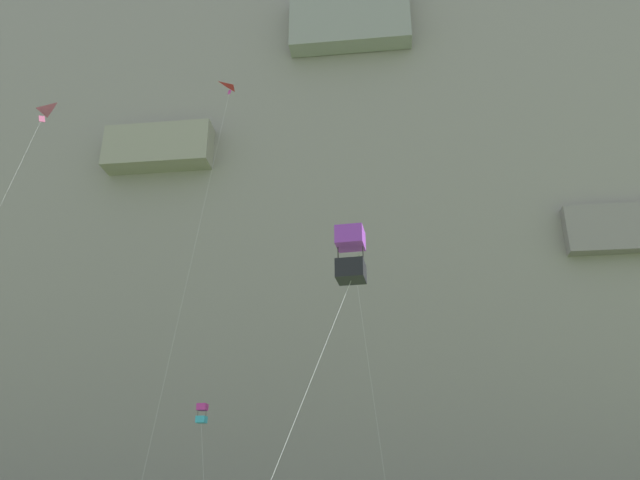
{
  "coord_description": "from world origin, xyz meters",
  "views": [
    {
      "loc": [
        3.17,
        -2.42,
        2.71
      ],
      "look_at": [
        0.42,
        20.83,
        12.71
      ],
      "focal_mm": 34.82,
      "sensor_mm": 36.0,
      "label": 1
    }
  ],
  "objects": [
    {
      "name": "cliff_face",
      "position": [
        -0.0,
        68.96,
        42.11
      ],
      "size": [
        180.0,
        29.95,
        84.21
      ],
      "color": "gray",
      "rests_on": "ground"
    },
    {
      "name": "kite_box_high_left",
      "position": [
        2.1,
        14.02,
        9.27
      ],
      "size": [
        3.03,
        4.55,
        10.08
      ],
      "color": "purple",
      "rests_on": "ground"
    },
    {
      "name": "kite_delta_mid_center",
      "position": [
        -20.47,
        30.58,
        26.62
      ],
      "size": [
        3.15,
        5.45,
        27.41
      ],
      "color": "pink",
      "rests_on": "ground"
    },
    {
      "name": "kite_delta_low_left",
      "position": [
        -8.82,
        37.46,
        31.83
      ],
      "size": [
        3.48,
        5.84,
        33.7
      ],
      "color": "red",
      "rests_on": "ground"
    },
    {
      "name": "kite_box_mid_right",
      "position": [
        -9.79,
        39.39,
        8.34
      ],
      "size": [
        2.49,
        4.35,
        9.0
      ],
      "color": "#CC3399",
      "rests_on": "ground"
    },
    {
      "name": "kite_delta_far_left",
      "position": [
        0.66,
        38.62,
        17.21
      ],
      "size": [
        2.92,
        3.18,
        18.59
      ],
      "color": "white",
      "rests_on": "ground"
    }
  ]
}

